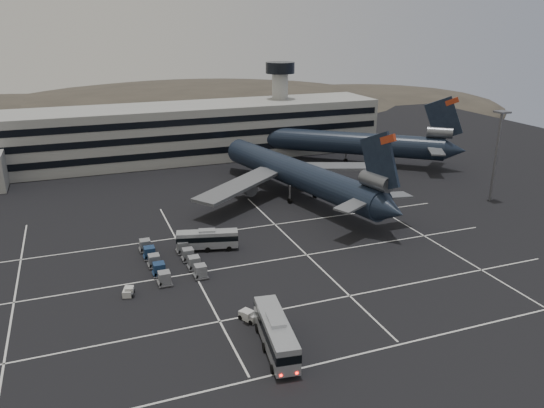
{
  "coord_description": "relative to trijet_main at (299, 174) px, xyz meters",
  "views": [
    {
      "loc": [
        -20.0,
        -65.18,
        35.0
      ],
      "look_at": [
        10.42,
        15.29,
        5.0
      ],
      "focal_mm": 35.0,
      "sensor_mm": 36.0,
      "label": 1
    }
  ],
  "objects": [
    {
      "name": "ground",
      "position": [
        -21.79,
        -29.99,
        -5.25
      ],
      "size": [
        260.0,
        260.0,
        0.0
      ],
      "primitive_type": "plane",
      "color": "black",
      "rests_on": "ground"
    },
    {
      "name": "terminal",
      "position": [
        -24.73,
        41.15,
        1.68
      ],
      "size": [
        125.0,
        26.0,
        24.0
      ],
      "color": "gray",
      "rests_on": "ground"
    },
    {
      "name": "uld_cluster",
      "position": [
        -30.49,
        -22.28,
        -4.31
      ],
      "size": [
        8.24,
        14.92,
        1.93
      ],
      "rotation": [
        0.0,
        0.0,
        0.07
      ],
      "color": "#2D2D30",
      "rests_on": "ground"
    },
    {
      "name": "trijet_main",
      "position": [
        0.0,
        0.0,
        0.0
      ],
      "size": [
        46.28,
        57.2,
        18.08
      ],
      "rotation": [
        0.0,
        0.0,
        0.22
      ],
      "color": "black",
      "rests_on": "ground"
    },
    {
      "name": "bus_near",
      "position": [
        -23.46,
        -47.89,
        -3.01
      ],
      "size": [
        4.19,
        11.82,
        4.09
      ],
      "rotation": [
        0.0,
        0.0,
        -0.13
      ],
      "color": "#9CA0A4",
      "rests_on": "ground"
    },
    {
      "name": "tug_a",
      "position": [
        -37.53,
        -29.41,
        -4.64
      ],
      "size": [
        1.87,
        2.41,
        1.37
      ],
      "rotation": [
        0.0,
        0.0,
        -0.3
      ],
      "color": "beige",
      "rests_on": "ground"
    },
    {
      "name": "trijet_far",
      "position": [
        23.77,
        21.87,
        0.18
      ],
      "size": [
        48.28,
        40.95,
        18.08
      ],
      "rotation": [
        0.0,
        0.0,
        0.9
      ],
      "color": "black",
      "rests_on": "ground"
    },
    {
      "name": "lane_markings",
      "position": [
        -20.84,
        -29.27,
        -5.24
      ],
      "size": [
        90.0,
        55.62,
        0.01
      ],
      "color": "silver",
      "rests_on": "ground"
    },
    {
      "name": "lightpole_right",
      "position": [
        36.21,
        -14.99,
        6.57
      ],
      "size": [
        2.4,
        2.4,
        18.28
      ],
      "color": "slate",
      "rests_on": "ground"
    },
    {
      "name": "tug_b",
      "position": [
        -24.27,
        -41.08,
        -4.56
      ],
      "size": [
        2.44,
        2.83,
        1.57
      ],
      "rotation": [
        0.0,
        0.0,
        0.49
      ],
      "color": "beige",
      "rests_on": "ground"
    },
    {
      "name": "hills",
      "position": [
        -3.8,
        140.01,
        -17.32
      ],
      "size": [
        352.0,
        180.0,
        44.0
      ],
      "color": "#38332B",
      "rests_on": "ground"
    },
    {
      "name": "bus_far",
      "position": [
        -23.85,
        -18.47,
        -3.36
      ],
      "size": [
        10.02,
        4.57,
        3.45
      ],
      "rotation": [
        0.0,
        0.0,
        1.33
      ],
      "color": "#9CA0A4",
      "rests_on": "ground"
    }
  ]
}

